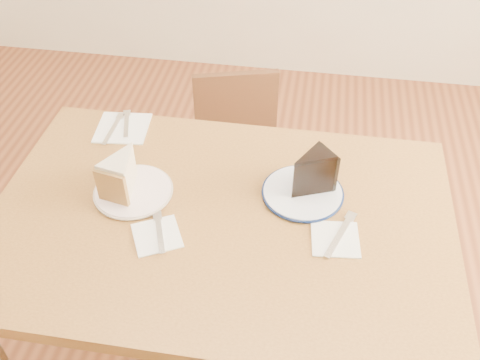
% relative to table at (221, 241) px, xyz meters
% --- Properties ---
extents(table, '(1.20, 0.80, 0.75)m').
position_rel_table_xyz_m(table, '(0.00, 0.00, 0.00)').
color(table, brown).
rests_on(table, ground).
extents(chair_far, '(0.46, 0.46, 0.75)m').
position_rel_table_xyz_m(chair_far, '(-0.04, 0.59, -0.24)').
color(chair_far, '#341B0F').
rests_on(chair_far, ground).
extents(plate_cream, '(0.20, 0.20, 0.01)m').
position_rel_table_xyz_m(plate_cream, '(-0.25, 0.05, 0.10)').
color(plate_cream, white).
rests_on(plate_cream, table).
extents(plate_navy, '(0.21, 0.21, 0.01)m').
position_rel_table_xyz_m(plate_navy, '(0.20, 0.11, 0.10)').
color(plate_navy, white).
rests_on(plate_navy, table).
extents(carrot_cake, '(0.11, 0.13, 0.10)m').
position_rel_table_xyz_m(carrot_cake, '(-0.27, 0.06, 0.16)').
color(carrot_cake, '#F0E3C6').
rests_on(carrot_cake, plate_cream).
extents(chocolate_cake, '(0.13, 0.13, 0.11)m').
position_rel_table_xyz_m(chocolate_cake, '(0.22, 0.12, 0.17)').
color(chocolate_cake, black).
rests_on(chocolate_cake, plate_navy).
extents(napkin_cream, '(0.15, 0.15, 0.00)m').
position_rel_table_xyz_m(napkin_cream, '(-0.14, -0.09, 0.10)').
color(napkin_cream, white).
rests_on(napkin_cream, table).
extents(napkin_navy, '(0.13, 0.13, 0.00)m').
position_rel_table_xyz_m(napkin_navy, '(0.30, -0.03, 0.10)').
color(napkin_navy, white).
rests_on(napkin_navy, table).
extents(napkin_spare, '(0.17, 0.17, 0.00)m').
position_rel_table_xyz_m(napkin_spare, '(-0.37, 0.32, 0.10)').
color(napkin_spare, white).
rests_on(napkin_spare, table).
extents(fork_cream, '(0.06, 0.14, 0.00)m').
position_rel_table_xyz_m(fork_cream, '(-0.14, -0.09, 0.10)').
color(fork_cream, white).
rests_on(fork_cream, napkin_cream).
extents(knife_navy, '(0.08, 0.16, 0.00)m').
position_rel_table_xyz_m(knife_navy, '(0.31, -0.02, 0.10)').
color(knife_navy, silver).
rests_on(knife_navy, napkin_navy).
extents(fork_spare, '(0.05, 0.14, 0.00)m').
position_rel_table_xyz_m(fork_spare, '(-0.36, 0.33, 0.10)').
color(fork_spare, silver).
rests_on(fork_spare, napkin_spare).
extents(knife_spare, '(0.02, 0.16, 0.00)m').
position_rel_table_xyz_m(knife_spare, '(-0.39, 0.30, 0.10)').
color(knife_spare, white).
rests_on(knife_spare, napkin_spare).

